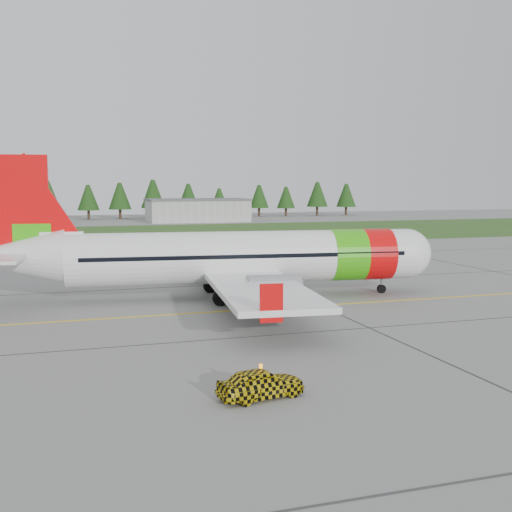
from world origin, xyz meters
name	(u,v)px	position (x,y,z in m)	size (l,w,h in m)	color
ground	(217,339)	(0.00, 0.00, 0.00)	(320.00, 320.00, 0.00)	gray
aircraft	(233,258)	(4.69, 13.09, 3.26)	(37.30, 34.58, 11.31)	white
follow_me_car	(261,354)	(-0.79, -10.67, 1.92)	(1.54, 1.31, 3.84)	yellow
grass_strip	(105,235)	(0.00, 82.00, 0.01)	(320.00, 50.00, 0.03)	#30561E
taxi_guideline	(189,313)	(0.00, 8.00, 0.01)	(120.00, 0.25, 0.02)	gold
hangar_east	(197,211)	(25.00, 118.00, 2.60)	(24.00, 12.00, 5.20)	#A8A8A3
treeline	(87,200)	(0.00, 138.00, 5.00)	(160.00, 8.00, 10.00)	#1C3F14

